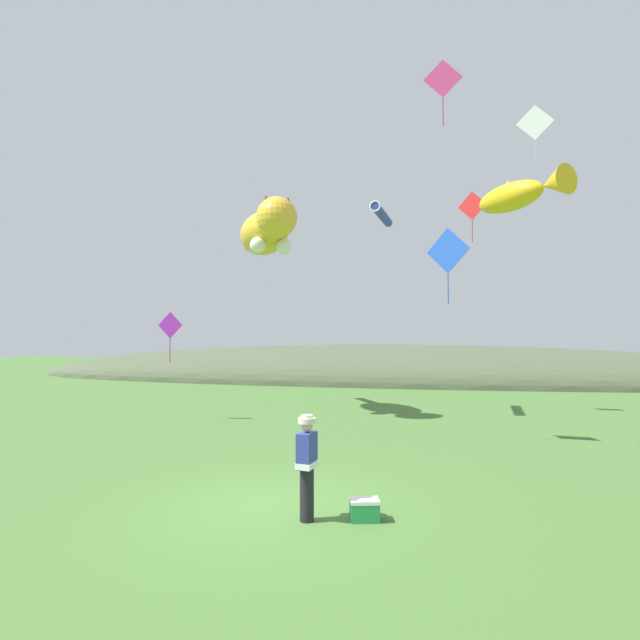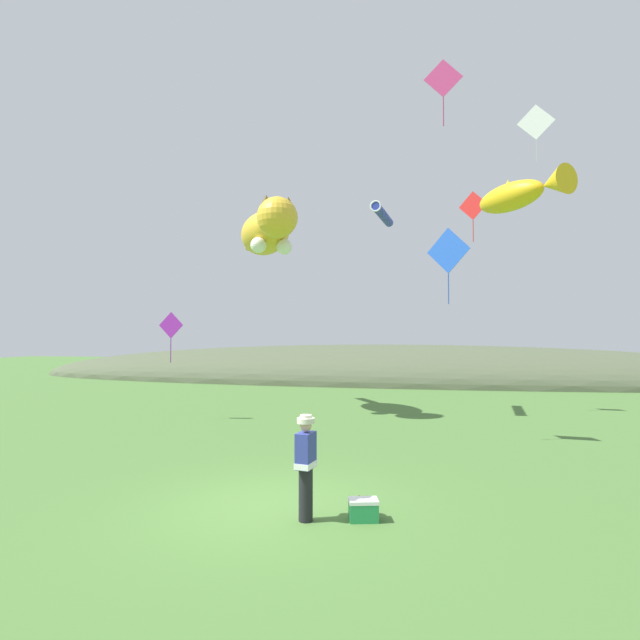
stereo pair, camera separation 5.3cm
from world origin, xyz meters
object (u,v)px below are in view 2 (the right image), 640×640
at_px(kite_tube_streamer, 383,215).
at_px(kite_diamond_violet, 171,326).
at_px(kite_diamond_pink, 443,79).
at_px(kite_spool, 362,503).
at_px(kite_diamond_red, 473,206).
at_px(kite_fish_windsock, 519,194).
at_px(kite_giant_cat, 267,232).
at_px(kite_diamond_white, 536,122).
at_px(picnic_cooler, 363,510).
at_px(kite_diamond_blue, 448,251).
at_px(festival_attendant, 306,464).

relative_size(kite_tube_streamer, kite_diamond_violet, 1.57).
bearing_deg(kite_diamond_pink, kite_spool, -104.33).
bearing_deg(kite_tube_streamer, kite_diamond_red, 14.95).
xyz_separation_m(kite_tube_streamer, kite_diamond_pink, (2.28, -4.61, 2.97)).
relative_size(kite_spool, kite_tube_streamer, 0.09).
xyz_separation_m(kite_fish_windsock, kite_tube_streamer, (-4.03, 6.93, 1.36)).
distance_m(kite_giant_cat, kite_diamond_pink, 8.74).
bearing_deg(kite_diamond_red, kite_diamond_pink, -103.22).
distance_m(kite_diamond_white, kite_diamond_violet, 16.13).
bearing_deg(kite_giant_cat, kite_fish_windsock, -35.68).
bearing_deg(picnic_cooler, kite_diamond_blue, 75.75).
bearing_deg(kite_giant_cat, festival_attendant, -68.39).
xyz_separation_m(kite_diamond_blue, kite_diamond_white, (3.57, 5.50, 5.85)).
bearing_deg(kite_diamond_blue, festival_attendant, -111.07).
distance_m(kite_diamond_violet, kite_diamond_red, 12.90).
distance_m(festival_attendant, kite_diamond_red, 15.30).
relative_size(kite_fish_windsock, kite_diamond_violet, 1.37).
xyz_separation_m(picnic_cooler, kite_diamond_white, (5.24, 12.08, 11.30)).
bearing_deg(kite_diamond_white, kite_tube_streamer, -175.38).
xyz_separation_m(festival_attendant, kite_spool, (0.87, 0.69, -0.82)).
height_order(kite_fish_windsock, kite_diamond_pink, kite_diamond_pink).
bearing_deg(picnic_cooler, kite_tube_streamer, 93.44).
xyz_separation_m(picnic_cooler, kite_fish_windsock, (3.34, 4.67, 6.50)).
relative_size(kite_spool, kite_diamond_red, 0.13).
xyz_separation_m(kite_diamond_blue, kite_diamond_red, (1.22, 5.98, 2.82)).
relative_size(kite_tube_streamer, kite_diamond_blue, 1.31).
relative_size(kite_spool, kite_diamond_white, 0.12).
bearing_deg(kite_diamond_white, kite_spool, -114.65).
relative_size(kite_giant_cat, kite_diamond_violet, 3.18).
relative_size(kite_diamond_violet, kite_diamond_red, 0.91).
bearing_deg(kite_diamond_violet, kite_fish_windsock, -18.26).
distance_m(picnic_cooler, kite_fish_windsock, 8.67).
relative_size(kite_diamond_white, kite_diamond_pink, 1.10).
relative_size(kite_giant_cat, kite_fish_windsock, 2.33).
relative_size(kite_giant_cat, kite_tube_streamer, 2.03).
bearing_deg(picnic_cooler, kite_diamond_white, 66.54).
distance_m(festival_attendant, picnic_cooler, 1.24).
distance_m(kite_spool, kite_tube_streamer, 13.66).
height_order(kite_diamond_white, kite_diamond_violet, kite_diamond_white).
xyz_separation_m(festival_attendant, kite_diamond_red, (3.84, 12.78, 7.49)).
distance_m(kite_fish_windsock, kite_diamond_red, 8.10).
bearing_deg(kite_diamond_pink, kite_diamond_violet, 171.27).
bearing_deg(kite_giant_cat, picnic_cooler, -63.85).
relative_size(picnic_cooler, kite_giant_cat, 0.09).
relative_size(festival_attendant, picnic_cooler, 3.19).
bearing_deg(kite_fish_windsock, kite_diamond_red, 93.22).
xyz_separation_m(festival_attendant, kite_fish_windsock, (4.28, 4.89, 5.73)).
relative_size(kite_giant_cat, kite_diamond_blue, 2.67).
bearing_deg(kite_diamond_red, kite_spool, -103.82).
xyz_separation_m(kite_spool, kite_tube_streamer, (-0.62, 11.13, 7.91)).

